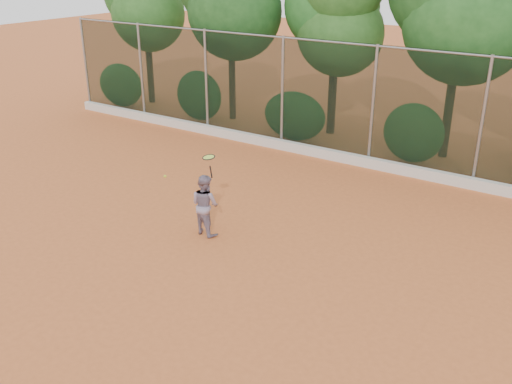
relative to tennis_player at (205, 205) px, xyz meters
The scene contains 7 objects.
ground 1.69m from the tennis_player, 34.67° to the right, with size 80.00×80.00×0.00m, color #CC6630.
concrete_curb 6.10m from the tennis_player, 78.00° to the left, with size 24.00×0.20×0.30m, color beige.
tennis_player is the anchor object (origin of this frame).
chainlink_fence 6.36m from the tennis_player, 78.35° to the left, with size 24.09×0.09×3.50m.
foliage_backdrop 8.94m from the tennis_player, 84.95° to the left, with size 23.70×3.63×7.55m.
tennis_racket 1.16m from the tennis_player, 20.67° to the right, with size 0.36×0.36×0.52m.
tennis_ball_in_flight 1.07m from the tennis_player, 155.70° to the right, with size 0.07×0.07×0.07m.
Camera 1 is at (6.00, -8.03, 5.86)m, focal length 40.00 mm.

